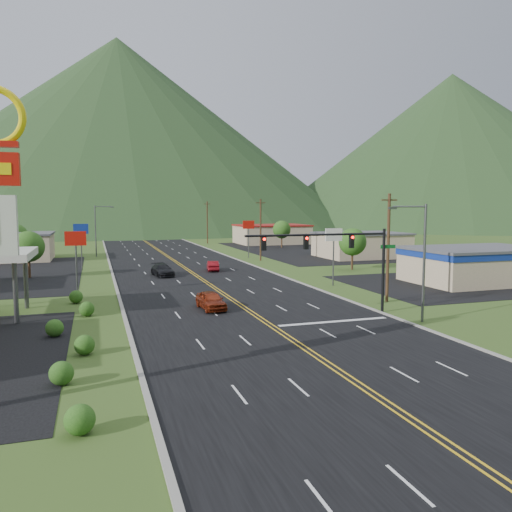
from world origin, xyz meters
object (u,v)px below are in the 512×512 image
object	(u,v)px
traffic_signal	(340,250)
car_dark_mid	(162,270)
car_red_near	(211,301)
streetlight_east	(421,255)
streetlight_west	(97,227)
car_red_far	(213,266)

from	to	relation	value
traffic_signal	car_dark_mid	size ratio (longest dim) A/B	2.56
car_red_near	car_dark_mid	distance (m)	22.15
traffic_signal	streetlight_east	world-z (taller)	streetlight_east
traffic_signal	streetlight_west	distance (m)	58.88
streetlight_east	streetlight_west	distance (m)	64.21
streetlight_east	car_red_near	xyz separation A→B (m)	(-14.08, 9.46, -4.41)
streetlight_west	car_dark_mid	bearing A→B (deg)	-75.16
streetlight_east	car_red_far	world-z (taller)	streetlight_east
car_red_near	car_red_far	bearing A→B (deg)	72.65
streetlight_east	car_dark_mid	bearing A→B (deg)	115.89
car_red_far	streetlight_west	bearing A→B (deg)	-50.80
car_red_near	car_dark_mid	bearing A→B (deg)	89.31
car_red_near	traffic_signal	bearing A→B (deg)	-34.13
streetlight_east	streetlight_west	world-z (taller)	same
traffic_signal	car_dark_mid	world-z (taller)	traffic_signal
streetlight_east	streetlight_west	bearing A→B (deg)	110.86
traffic_signal	car_red_near	xyz separation A→B (m)	(-9.38, 5.46, -4.56)
car_dark_mid	car_red_near	bearing A→B (deg)	-94.66
traffic_signal	car_dark_mid	bearing A→B (deg)	111.08
streetlight_west	car_red_near	world-z (taller)	streetlight_west
car_dark_mid	car_red_far	xyz separation A→B (m)	(7.23, 2.92, -0.06)
streetlight_west	car_red_far	distance (m)	29.81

